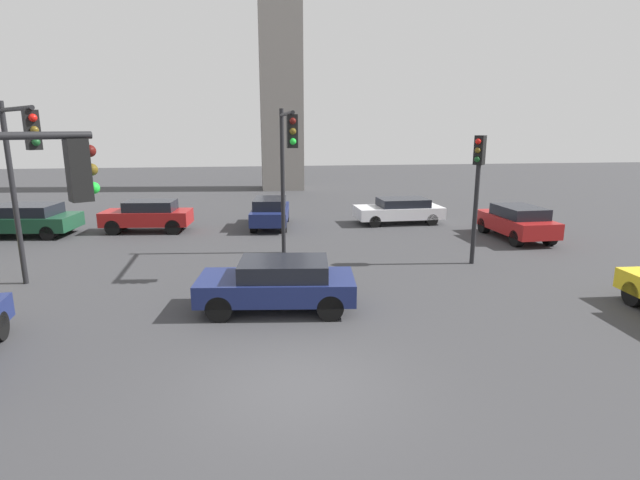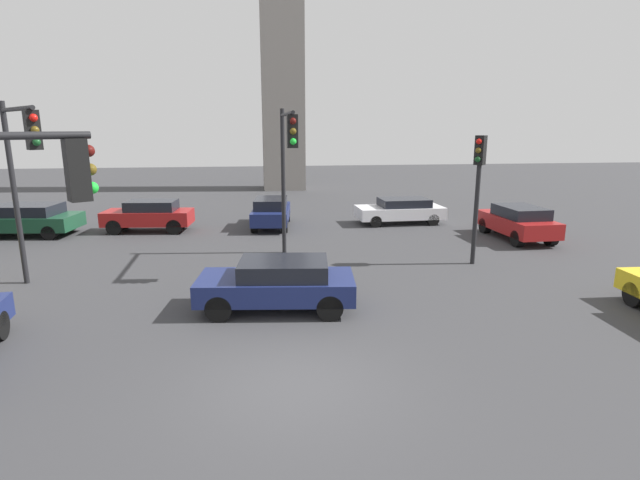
# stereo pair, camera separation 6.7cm
# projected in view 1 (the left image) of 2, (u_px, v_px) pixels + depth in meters

# --- Properties ---
(ground_plane) EXTENTS (106.26, 106.26, 0.00)m
(ground_plane) POSITION_uv_depth(u_px,v_px,m) (297.00, 385.00, 9.46)
(ground_plane) COLOR #38383A
(traffic_light_0) EXTENTS (0.35, 3.88, 5.49)m
(traffic_light_0) POSITION_uv_depth(u_px,v_px,m) (287.00, 154.00, 16.81)
(traffic_light_0) COLOR black
(traffic_light_0) RESTS_ON ground_plane
(traffic_light_1) EXTENTS (0.47, 0.47, 4.55)m
(traffic_light_1) POSITION_uv_depth(u_px,v_px,m) (478.00, 175.00, 17.08)
(traffic_light_1) COLOR black
(traffic_light_1) RESTS_ON ground_plane
(traffic_light_2) EXTENTS (1.99, 2.62, 5.58)m
(traffic_light_2) POSITION_uv_depth(u_px,v_px,m) (21.00, 160.00, 13.70)
(traffic_light_2) COLOR black
(traffic_light_2) RESTS_ON ground_plane
(car_0) EXTENTS (4.34, 2.29, 1.39)m
(car_0) POSITION_uv_depth(u_px,v_px,m) (278.00, 283.00, 13.18)
(car_0) COLOR navy
(car_0) RESTS_ON ground_plane
(car_1) EXTENTS (4.13, 2.00, 1.47)m
(car_1) POSITION_uv_depth(u_px,v_px,m) (148.00, 215.00, 22.99)
(car_1) COLOR maroon
(car_1) RESTS_ON ground_plane
(car_2) EXTENTS (1.93, 4.13, 1.48)m
(car_2) POSITION_uv_depth(u_px,v_px,m) (517.00, 221.00, 21.51)
(car_2) COLOR maroon
(car_2) RESTS_ON ground_plane
(car_5) EXTENTS (4.86, 2.64, 1.43)m
(car_5) POSITION_uv_depth(u_px,v_px,m) (23.00, 219.00, 22.14)
(car_5) COLOR #19472D
(car_5) RESTS_ON ground_plane
(car_6) EXTENTS (4.40, 2.00, 1.28)m
(car_6) POSITION_uv_depth(u_px,v_px,m) (400.00, 210.00, 25.03)
(car_6) COLOR silver
(car_6) RESTS_ON ground_plane
(car_7) EXTENTS (2.12, 4.14, 1.44)m
(car_7) POSITION_uv_depth(u_px,v_px,m) (270.00, 212.00, 24.06)
(car_7) COLOR navy
(car_7) RESTS_ON ground_plane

